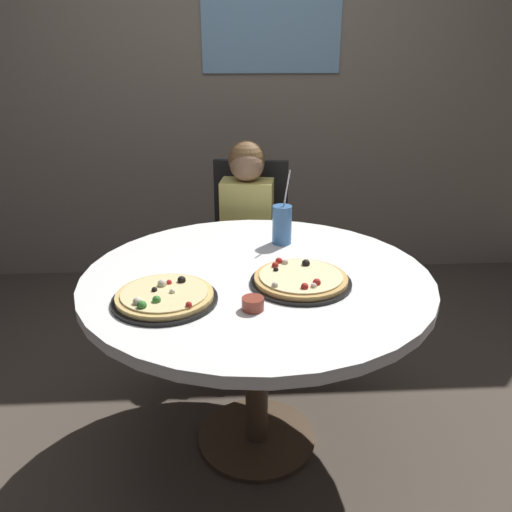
# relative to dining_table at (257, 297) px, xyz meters

# --- Properties ---
(ground_plane) EXTENTS (8.00, 8.00, 0.00)m
(ground_plane) POSITION_rel_dining_table_xyz_m (0.00, 0.00, -0.66)
(ground_plane) COLOR #4C4238
(wall_with_window) EXTENTS (5.20, 0.14, 2.90)m
(wall_with_window) POSITION_rel_dining_table_xyz_m (0.00, 1.83, 0.79)
(wall_with_window) COLOR gray
(wall_with_window) RESTS_ON ground_plane
(dining_table) EXTENTS (1.26, 1.26, 0.75)m
(dining_table) POSITION_rel_dining_table_xyz_m (0.00, 0.00, 0.00)
(dining_table) COLOR white
(dining_table) RESTS_ON ground_plane
(chair_wooden) EXTENTS (0.46, 0.46, 0.95)m
(chair_wooden) POSITION_rel_dining_table_xyz_m (0.01, 0.94, -0.13)
(chair_wooden) COLOR black
(chair_wooden) RESTS_ON ground_plane
(diner_child) EXTENTS (0.31, 0.43, 1.08)m
(diner_child) POSITION_rel_dining_table_xyz_m (-0.01, 0.76, -0.17)
(diner_child) COLOR #3F4766
(diner_child) RESTS_ON ground_plane
(pizza_veggie) EXTENTS (0.34, 0.34, 0.05)m
(pizza_veggie) POSITION_rel_dining_table_xyz_m (-0.31, -0.20, 0.11)
(pizza_veggie) COLOR black
(pizza_veggie) RESTS_ON dining_table
(pizza_cheese) EXTENTS (0.35, 0.35, 0.05)m
(pizza_cheese) POSITION_rel_dining_table_xyz_m (0.15, -0.09, 0.11)
(pizza_cheese) COLOR black
(pizza_cheese) RESTS_ON dining_table
(soda_cup) EXTENTS (0.08, 0.08, 0.31)m
(soda_cup) POSITION_rel_dining_table_xyz_m (0.12, 0.31, 0.17)
(soda_cup) COLOR #3F72B2
(soda_cup) RESTS_ON dining_table
(sauce_bowl) EXTENTS (0.07, 0.07, 0.04)m
(sauce_bowl) POSITION_rel_dining_table_xyz_m (-0.03, -0.27, 0.11)
(sauce_bowl) COLOR brown
(sauce_bowl) RESTS_ON dining_table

